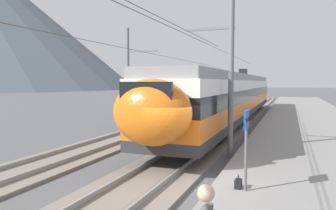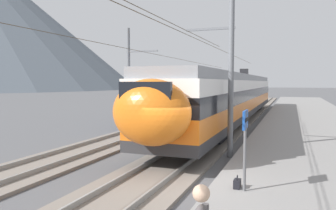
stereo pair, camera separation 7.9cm
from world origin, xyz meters
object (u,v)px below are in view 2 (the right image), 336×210
at_px(train_near_platform, 234,95).
at_px(catenary_mast_far_side, 131,75).
at_px(train_far_track, 199,92).
at_px(handbag_near_sign, 237,184).
at_px(platform_sign, 245,132).
at_px(catenary_mast_mid, 228,59).

distance_m(train_near_platform, catenary_mast_far_side, 8.58).
xyz_separation_m(train_near_platform, train_far_track, (6.44, 4.66, -0.01)).
relative_size(train_far_track, catenary_mast_far_side, 0.56).
bearing_deg(train_far_track, train_near_platform, -144.11).
height_order(train_far_track, handbag_near_sign, train_far_track).
xyz_separation_m(train_near_platform, platform_sign, (-17.77, -3.21, -0.29)).
relative_size(train_near_platform, platform_sign, 15.92).
bearing_deg(catenary_mast_far_side, train_near_platform, -51.64).
relative_size(train_near_platform, handbag_near_sign, 94.32).
bearing_deg(catenary_mast_mid, platform_sign, -164.74).
xyz_separation_m(train_near_platform, handbag_near_sign, (-17.60, -2.99, -1.77)).
bearing_deg(catenary_mast_mid, handbag_near_sign, -166.50).
distance_m(train_near_platform, catenary_mast_mid, 12.68).
bearing_deg(platform_sign, train_far_track, 18.00).
relative_size(train_far_track, platform_sign, 11.97).
relative_size(train_far_track, catenary_mast_mid, 0.56).
xyz_separation_m(catenary_mast_mid, handbag_near_sign, (-5.21, -1.25, -3.82)).
height_order(train_near_platform, catenary_mast_mid, catenary_mast_mid).
xyz_separation_m(catenary_mast_far_side, handbag_near_sign, (-12.37, -9.61, -3.32)).
height_order(train_far_track, platform_sign, train_far_track).
bearing_deg(catenary_mast_mid, train_far_track, 18.77).
bearing_deg(train_far_track, catenary_mast_far_side, 170.50).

